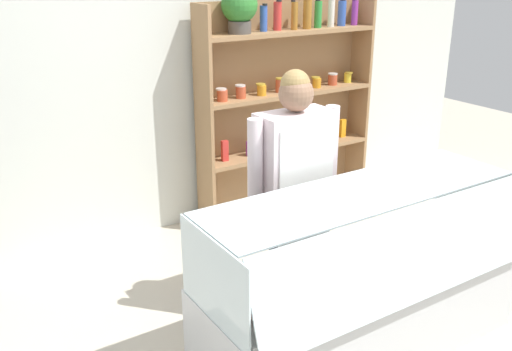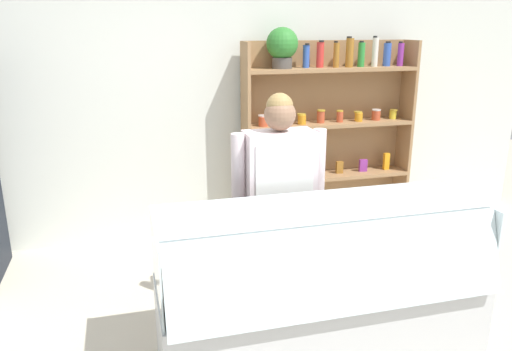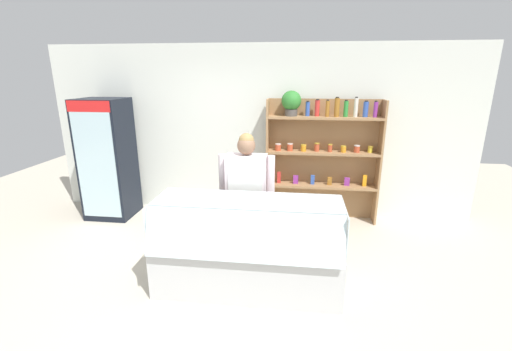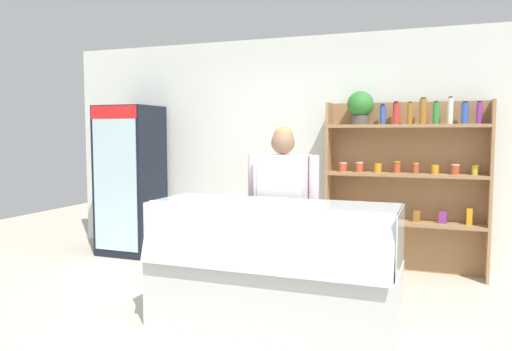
{
  "view_description": "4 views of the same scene",
  "coord_description": "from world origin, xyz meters",
  "px_view_note": "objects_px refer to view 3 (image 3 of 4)",
  "views": [
    {
      "loc": [
        -1.9,
        -2.16,
        2.19
      ],
      "look_at": [
        -0.12,
        0.62,
        0.95
      ],
      "focal_mm": 40.0,
      "sensor_mm": 36.0,
      "label": 1
    },
    {
      "loc": [
        -0.92,
        -2.6,
        2.03
      ],
      "look_at": [
        -0.06,
        0.63,
        1.02
      ],
      "focal_mm": 35.0,
      "sensor_mm": 36.0,
      "label": 2
    },
    {
      "loc": [
        0.65,
        -3.3,
        2.25
      ],
      "look_at": [
        0.19,
        0.37,
        1.15
      ],
      "focal_mm": 24.0,
      "sensor_mm": 36.0,
      "label": 3
    },
    {
      "loc": [
        1.39,
        -3.76,
        1.55
      ],
      "look_at": [
        -0.12,
        0.28,
        1.18
      ],
      "focal_mm": 35.0,
      "sensor_mm": 36.0,
      "label": 4
    }
  ],
  "objects_px": {
    "shop_clerk": "(247,189)",
    "deli_display_case": "(247,262)",
    "shelving_unit": "(318,148)",
    "drinks_fridge": "(108,159)"
  },
  "relations": [
    {
      "from": "shelving_unit",
      "to": "shop_clerk",
      "type": "bearing_deg",
      "value": -121.64
    },
    {
      "from": "shelving_unit",
      "to": "deli_display_case",
      "type": "xyz_separation_m",
      "value": [
        -0.81,
        -2.01,
        -0.84
      ]
    },
    {
      "from": "deli_display_case",
      "to": "shelving_unit",
      "type": "bearing_deg",
      "value": 68.08
    },
    {
      "from": "drinks_fridge",
      "to": "deli_display_case",
      "type": "relative_size",
      "value": 0.97
    },
    {
      "from": "shelving_unit",
      "to": "deli_display_case",
      "type": "distance_m",
      "value": 2.32
    },
    {
      "from": "drinks_fridge",
      "to": "deli_display_case",
      "type": "height_order",
      "value": "drinks_fridge"
    },
    {
      "from": "drinks_fridge",
      "to": "shop_clerk",
      "type": "distance_m",
      "value": 2.68
    },
    {
      "from": "shop_clerk",
      "to": "deli_display_case",
      "type": "bearing_deg",
      "value": -81.02
    },
    {
      "from": "shelving_unit",
      "to": "deli_display_case",
      "type": "relative_size",
      "value": 1.03
    },
    {
      "from": "shop_clerk",
      "to": "shelving_unit",
      "type": "bearing_deg",
      "value": 58.36
    }
  ]
}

